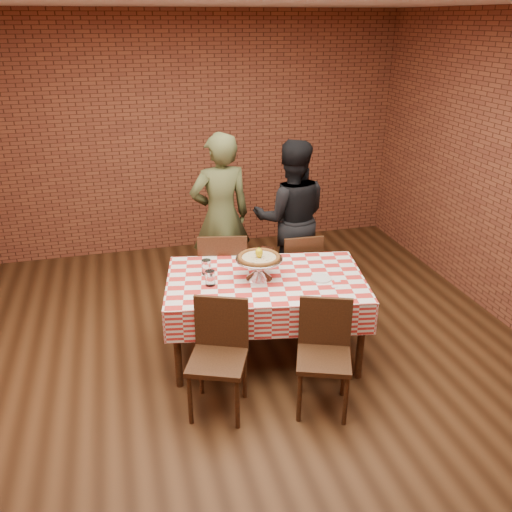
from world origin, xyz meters
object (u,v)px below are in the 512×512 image
object	(u,v)px
chair_far_right	(298,271)
table	(265,317)
diner_black	(291,218)
pizza	(259,258)
water_glass_left	(210,278)
chair_near_right	(324,361)
condiment_caddy	(267,256)
pizza_stand	(259,268)
diner_olive	(221,217)
chair_far_left	(223,273)
water_glass_right	(206,267)
chair_near_left	(217,362)

from	to	relation	value
chair_far_right	table	bearing A→B (deg)	54.87
chair_far_right	diner_black	xyz separation A→B (m)	(0.06, 0.44, 0.41)
diner_black	chair_far_right	bearing A→B (deg)	94.75
pizza	diner_black	size ratio (longest dim) A/B	0.21
water_glass_left	chair_near_right	world-z (taller)	water_glass_left
chair_near_right	table	bearing A→B (deg)	125.93
table	chair_near_right	size ratio (longest dim) A/B	1.89
table	condiment_caddy	xyz separation A→B (m)	(0.09, 0.28, 0.46)
pizza_stand	chair_far_right	distance (m)	0.99
water_glass_left	condiment_caddy	world-z (taller)	condiment_caddy
table	pizza_stand	distance (m)	0.48
water_glass_left	diner_black	world-z (taller)	diner_black
pizza	chair_near_right	world-z (taller)	pizza
pizza_stand	pizza	world-z (taller)	pizza
chair_near_right	diner_black	size ratio (longest dim) A/B	0.52
condiment_caddy	diner_olive	xyz separation A→B (m)	(-0.22, 0.98, 0.05)
chair_far_left	table	bearing A→B (deg)	117.58
water_glass_right	chair_far_left	xyz separation A→B (m)	(0.26, 0.55, -0.35)
pizza_stand	water_glass_right	size ratio (longest dim) A/B	3.16
water_glass_left	chair_far_right	size ratio (longest dim) A/B	0.15
water_glass_right	chair_far_right	xyz separation A→B (m)	(1.01, 0.48, -0.39)
diner_black	water_glass_left	bearing A→B (deg)	59.72
table	water_glass_left	xyz separation A→B (m)	(-0.48, -0.00, 0.45)
condiment_caddy	chair_near_right	xyz separation A→B (m)	(0.13, -1.11, -0.39)
pizza	chair_near_right	bearing A→B (deg)	-72.23
chair_near_left	chair_near_right	size ratio (longest dim) A/B	1.02
diner_olive	chair_far_right	bearing A→B (deg)	134.26
table	pizza_stand	size ratio (longest dim) A/B	4.06
chair_near_right	diner_olive	size ratio (longest dim) A/B	0.50
water_glass_right	chair_far_right	distance (m)	1.19
chair_far_left	diner_black	world-z (taller)	diner_black
table	water_glass_left	world-z (taller)	water_glass_left
pizza_stand	chair_near_right	xyz separation A→B (m)	(0.27, -0.85, -0.41)
condiment_caddy	chair_near_left	distance (m)	1.19
chair_near_left	water_glass_left	bearing A→B (deg)	105.81
pizza_stand	diner_black	xyz separation A→B (m)	(0.66, 1.12, -0.01)
pizza_stand	chair_far_left	bearing A→B (deg)	102.16
water_glass_left	diner_black	bearing A→B (deg)	46.67
diner_olive	diner_black	size ratio (longest dim) A/B	1.05
pizza_stand	water_glass_right	distance (m)	0.46
condiment_caddy	chair_far_left	distance (m)	0.68
chair_near_left	diner_black	size ratio (longest dim) A/B	0.53
water_glass_left	water_glass_right	distance (m)	0.22
water_glass_right	chair_far_right	bearing A→B (deg)	25.56
table	chair_far_right	bearing A→B (deg)	52.42
pizza_stand	chair_far_left	world-z (taller)	chair_far_left
water_glass_right	condiment_caddy	bearing A→B (deg)	6.40
pizza_stand	water_glass_left	bearing A→B (deg)	-176.66
chair_near_right	chair_far_left	world-z (taller)	chair_far_left
table	pizza	distance (m)	0.57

